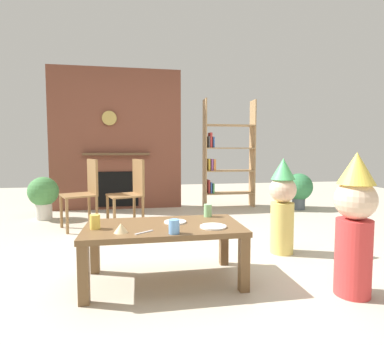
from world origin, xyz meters
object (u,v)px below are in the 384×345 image
object	(u,v)px
dining_chair_middle	(132,189)
potted_plant_short	(43,194)
paper_cup_center	(174,227)
paper_plate_rear	(213,227)
bookshelf	(225,158)
birthday_cake_slice	(121,228)
child_in_pink	(282,203)
potted_plant_tall	(299,188)
coffee_table	(164,234)
paper_cup_near_left	(208,210)
paper_cup_near_right	(95,222)
paper_plate_front	(175,222)
child_with_cone_hat	(355,220)
dining_chair_left	(86,189)

from	to	relation	value
dining_chair_middle	potted_plant_short	xyz separation A→B (m)	(-1.29, 0.75, -0.14)
paper_cup_center	paper_plate_rear	bearing A→B (deg)	21.35
bookshelf	birthday_cake_slice	bearing A→B (deg)	-117.99
child_in_pink	potted_plant_tall	world-z (taller)	child_in_pink
bookshelf	potted_plant_tall	distance (m)	1.36
coffee_table	paper_plate_rear	bearing A→B (deg)	-19.82
bookshelf	child_in_pink	bearing A→B (deg)	-92.78
paper_cup_near_left	paper_cup_near_right	xyz separation A→B (m)	(-0.91, -0.26, -0.00)
coffee_table	paper_plate_front	world-z (taller)	paper_plate_front
bookshelf	potted_plant_short	xyz separation A→B (m)	(-2.90, -0.49, -0.50)
coffee_table	child_in_pink	world-z (taller)	child_in_pink
child_in_pink	child_with_cone_hat	bearing A→B (deg)	74.22
paper_plate_rear	dining_chair_left	distance (m)	2.31
coffee_table	birthday_cake_slice	xyz separation A→B (m)	(-0.32, -0.16, 0.10)
child_with_cone_hat	paper_plate_front	bearing A→B (deg)	-4.18
paper_plate_rear	dining_chair_middle	size ratio (longest dim) A/B	0.22
paper_plate_front	child_with_cone_hat	world-z (taller)	child_with_cone_hat
coffee_table	dining_chair_middle	xyz separation A→B (m)	(-0.28, 1.69, 0.13)
paper_plate_front	child_with_cone_hat	xyz separation A→B (m)	(1.20, -0.52, 0.08)
child_in_pink	dining_chair_left	distance (m)	2.48
coffee_table	dining_chair_middle	bearing A→B (deg)	99.43
potted_plant_tall	potted_plant_short	xyz separation A→B (m)	(-4.08, -0.06, 0.01)
coffee_table	birthday_cake_slice	size ratio (longest dim) A/B	11.99
bookshelf	dining_chair_middle	distance (m)	2.06
potted_plant_tall	dining_chair_left	bearing A→B (deg)	-168.75
paper_cup_center	child_in_pink	xyz separation A→B (m)	(1.16, 0.71, 0.00)
potted_plant_tall	potted_plant_short	bearing A→B (deg)	-179.17
paper_cup_near_right	birthday_cake_slice	bearing A→B (deg)	-35.34
bookshelf	paper_cup_near_right	size ratio (longest dim) A/B	18.01
paper_cup_near_right	potted_plant_short	xyz separation A→B (m)	(-1.06, 2.46, -0.12)
dining_chair_middle	child_in_pink	bearing A→B (deg)	122.32
bookshelf	dining_chair_middle	xyz separation A→B (m)	(-1.61, -1.24, -0.36)
paper_plate_rear	birthday_cake_slice	bearing A→B (deg)	-177.37
potted_plant_tall	potted_plant_short	world-z (taller)	potted_plant_short
paper_plate_front	paper_plate_rear	bearing A→B (deg)	-36.76
paper_plate_rear	potted_plant_short	world-z (taller)	potted_plant_short
paper_cup_near_right	bookshelf	bearing A→B (deg)	58.14
potted_plant_short	paper_cup_center	bearing A→B (deg)	-58.90
coffee_table	potted_plant_short	size ratio (longest dim) A/B	1.91
paper_plate_front	potted_plant_tall	distance (m)	3.43
paper_cup_near_right	dining_chair_left	bearing A→B (deg)	101.20
paper_plate_rear	bookshelf	bearing A→B (deg)	72.42
dining_chair_middle	potted_plant_tall	world-z (taller)	dining_chair_middle
paper_plate_front	child_in_pink	bearing A→B (deg)	19.61
paper_cup_near_right	child_in_pink	world-z (taller)	child_in_pink
paper_cup_center	paper_plate_front	bearing A→B (deg)	81.99
dining_chair_middle	potted_plant_short	size ratio (longest dim) A/B	1.43
paper_plate_rear	dining_chair_middle	bearing A→B (deg)	109.37
dining_chair_left	dining_chair_middle	world-z (taller)	same
paper_plate_front	potted_plant_short	xyz separation A→B (m)	(-1.66, 2.37, -0.08)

